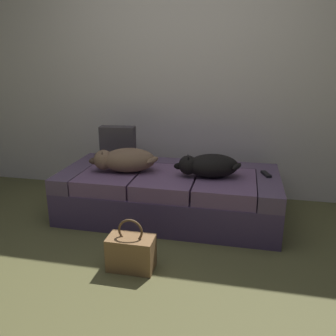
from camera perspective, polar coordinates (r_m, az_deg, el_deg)
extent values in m
plane|color=brown|center=(2.37, -5.74, -19.00)|extent=(10.00, 10.00, 0.00)
cube|color=silver|center=(3.66, 2.58, 17.44)|extent=(6.40, 0.10, 2.80)
cube|color=#49375B|center=(3.24, 0.19, -5.32)|extent=(1.93, 0.90, 0.30)
cube|color=#5E4A66|center=(3.43, -14.09, -0.66)|extent=(0.20, 0.90, 0.13)
cube|color=#5E4A66|center=(3.11, 16.03, -2.78)|extent=(0.20, 0.90, 0.13)
cube|color=#5E4A66|center=(3.48, 1.39, 0.14)|extent=(1.53, 0.20, 0.13)
cube|color=#6F5075|center=(3.21, -9.14, -1.64)|extent=(0.49, 0.68, 0.13)
cube|color=#6F5075|center=(3.07, -0.20, -2.33)|extent=(0.49, 0.68, 0.13)
cube|color=#6F5075|center=(3.00, 9.37, -3.00)|extent=(0.49, 0.68, 0.13)
ellipsoid|color=#7E6048|center=(3.13, -6.40, 1.29)|extent=(0.52, 0.37, 0.21)
sphere|color=#7E6048|center=(3.15, -10.45, 1.32)|extent=(0.18, 0.18, 0.18)
ellipsoid|color=#4B392B|center=(3.17, -11.86, 1.13)|extent=(0.12, 0.09, 0.06)
cone|color=#4B392B|center=(3.09, -10.65, 2.25)|extent=(0.04, 0.04, 0.05)
cone|color=#4B392B|center=(3.18, -10.40, 2.71)|extent=(0.04, 0.04, 0.05)
ellipsoid|color=#7E6048|center=(3.06, -2.53, 1.25)|extent=(0.10, 0.19, 0.05)
ellipsoid|color=black|center=(2.99, 7.27, 0.37)|extent=(0.48, 0.33, 0.20)
sphere|color=black|center=(2.98, 3.29, 0.48)|extent=(0.16, 0.16, 0.16)
ellipsoid|color=black|center=(2.98, 1.87, 0.31)|extent=(0.11, 0.08, 0.06)
cone|color=black|center=(2.92, 3.35, 1.37)|extent=(0.04, 0.04, 0.05)
cone|color=black|center=(3.00, 3.28, 1.86)|extent=(0.04, 0.04, 0.05)
ellipsoid|color=black|center=(2.97, 11.15, 0.25)|extent=(0.10, 0.18, 0.05)
cube|color=black|center=(3.15, 15.68, -0.97)|extent=(0.09, 0.16, 0.02)
cube|color=#433C40|center=(3.47, -8.16, 3.95)|extent=(0.35, 0.15, 0.34)
cube|color=olive|center=(2.50, -6.02, -13.61)|extent=(0.32, 0.18, 0.24)
torus|color=brown|center=(2.42, -6.15, -10.16)|extent=(0.18, 0.02, 0.18)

